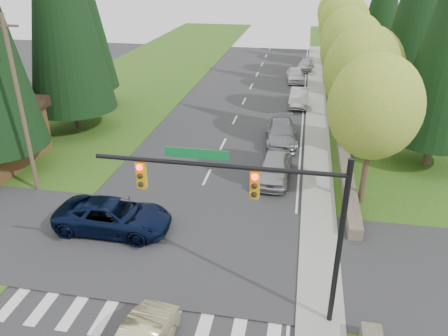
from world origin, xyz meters
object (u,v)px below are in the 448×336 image
(parked_car_e, at_px, (306,65))
(parked_car_a, at_px, (275,168))
(parked_car_b, at_px, (281,133))
(parked_car_c, at_px, (299,97))
(parked_car_d, at_px, (295,75))
(suv_navy, at_px, (114,216))

(parked_car_e, bearing_deg, parked_car_a, -85.70)
(parked_car_b, distance_m, parked_car_c, 9.62)
(parked_car_c, height_order, parked_car_d, parked_car_d)
(parked_car_c, height_order, parked_car_e, parked_car_c)
(parked_car_a, bearing_deg, suv_navy, -133.73)
(parked_car_c, relative_size, parked_car_d, 1.03)
(parked_car_a, bearing_deg, parked_car_c, 89.21)
(parked_car_e, bearing_deg, parked_car_d, -92.98)
(parked_car_a, relative_size, parked_car_b, 0.88)
(parked_car_b, relative_size, parked_car_c, 1.17)
(parked_car_d, xyz_separation_m, parked_car_e, (1.04, 5.95, -0.14))
(parked_car_a, xyz_separation_m, parked_car_d, (0.36, 24.39, -0.05))
(parked_car_a, xyz_separation_m, parked_car_c, (1.00, 15.67, -0.05))
(suv_navy, height_order, parked_car_e, suv_navy)
(suv_navy, height_order, parked_car_d, suv_navy)
(parked_car_c, bearing_deg, parked_car_a, -91.80)
(parked_car_b, height_order, parked_car_e, parked_car_b)
(suv_navy, height_order, parked_car_c, suv_navy)
(parked_car_c, bearing_deg, parked_car_e, 90.28)
(parked_car_d, distance_m, parked_car_e, 6.05)
(parked_car_a, height_order, parked_car_c, parked_car_a)
(suv_navy, height_order, parked_car_b, suv_navy)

